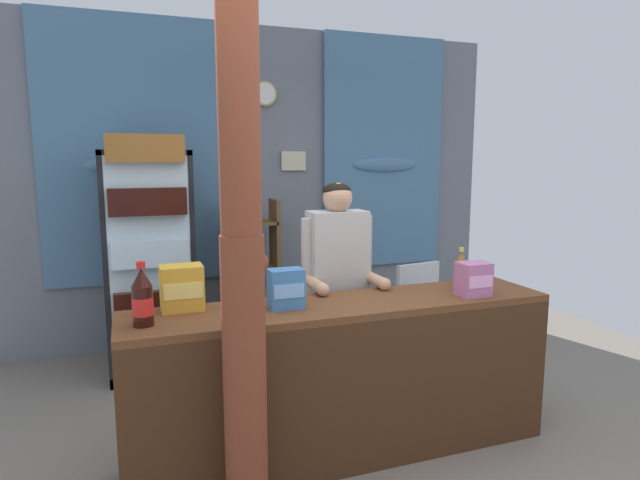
{
  "coord_description": "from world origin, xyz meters",
  "views": [
    {
      "loc": [
        -1.14,
        -2.31,
        1.72
      ],
      "look_at": [
        -0.01,
        0.79,
        1.21
      ],
      "focal_mm": 30.23,
      "sensor_mm": 36.0,
      "label": 1
    }
  ],
  "objects_px": {
    "plastic_lawn_chair": "(408,303)",
    "soda_bottle_cola": "(142,299)",
    "snack_box_biscuit": "(286,289)",
    "soda_bottle_iced_tea": "(461,270)",
    "soda_bottle_lime_soda": "(251,289)",
    "drink_fridge": "(149,246)",
    "bottle_shelf_rack": "(251,273)",
    "timber_post": "(242,248)",
    "shopkeeper": "(338,273)",
    "snack_box_choco_powder": "(182,288)",
    "stall_counter": "(351,369)",
    "snack_box_wafer": "(473,279)"
  },
  "relations": [
    {
      "from": "soda_bottle_cola",
      "to": "soda_bottle_lime_soda",
      "type": "distance_m",
      "value": 0.62
    },
    {
      "from": "stall_counter",
      "to": "snack_box_wafer",
      "type": "bearing_deg",
      "value": -1.66
    },
    {
      "from": "soda_bottle_iced_tea",
      "to": "timber_post",
      "type": "bearing_deg",
      "value": -160.59
    },
    {
      "from": "stall_counter",
      "to": "soda_bottle_lime_soda",
      "type": "height_order",
      "value": "soda_bottle_lime_soda"
    },
    {
      "from": "bottle_shelf_rack",
      "to": "plastic_lawn_chair",
      "type": "height_order",
      "value": "bottle_shelf_rack"
    },
    {
      "from": "timber_post",
      "to": "soda_bottle_lime_soda",
      "type": "distance_m",
      "value": 0.69
    },
    {
      "from": "timber_post",
      "to": "shopkeeper",
      "type": "xyz_separation_m",
      "value": [
        0.8,
        0.87,
        -0.35
      ]
    },
    {
      "from": "timber_post",
      "to": "drink_fridge",
      "type": "distance_m",
      "value": 2.11
    },
    {
      "from": "soda_bottle_cola",
      "to": "snack_box_wafer",
      "type": "xyz_separation_m",
      "value": [
        1.86,
        -0.07,
        -0.03
      ]
    },
    {
      "from": "snack_box_biscuit",
      "to": "plastic_lawn_chair",
      "type": "bearing_deg",
      "value": 39.7
    },
    {
      "from": "timber_post",
      "to": "soda_bottle_iced_tea",
      "type": "bearing_deg",
      "value": 19.41
    },
    {
      "from": "bottle_shelf_rack",
      "to": "snack_box_biscuit",
      "type": "distance_m",
      "value": 1.93
    },
    {
      "from": "soda_bottle_lime_soda",
      "to": "snack_box_biscuit",
      "type": "xyz_separation_m",
      "value": [
        0.16,
        -0.15,
        0.02
      ]
    },
    {
      "from": "snack_box_biscuit",
      "to": "snack_box_wafer",
      "type": "xyz_separation_m",
      "value": [
        1.12,
        -0.13,
        -0.01
      ]
    },
    {
      "from": "soda_bottle_iced_tea",
      "to": "snack_box_wafer",
      "type": "relative_size",
      "value": 1.24
    },
    {
      "from": "drink_fridge",
      "to": "bottle_shelf_rack",
      "type": "relative_size",
      "value": 1.4
    },
    {
      "from": "soda_bottle_cola",
      "to": "snack_box_biscuit",
      "type": "relative_size",
      "value": 1.47
    },
    {
      "from": "plastic_lawn_chair",
      "to": "soda_bottle_iced_tea",
      "type": "height_order",
      "value": "soda_bottle_iced_tea"
    },
    {
      "from": "soda_bottle_cola",
      "to": "snack_box_biscuit",
      "type": "height_order",
      "value": "soda_bottle_cola"
    },
    {
      "from": "plastic_lawn_chair",
      "to": "soda_bottle_cola",
      "type": "relative_size",
      "value": 2.7
    },
    {
      "from": "snack_box_wafer",
      "to": "timber_post",
      "type": "bearing_deg",
      "value": -168.3
    },
    {
      "from": "shopkeeper",
      "to": "snack_box_biscuit",
      "type": "bearing_deg",
      "value": -137.4
    },
    {
      "from": "stall_counter",
      "to": "plastic_lawn_chair",
      "type": "bearing_deg",
      "value": 49.93
    },
    {
      "from": "soda_bottle_lime_soda",
      "to": "stall_counter",
      "type": "bearing_deg",
      "value": -27.11
    },
    {
      "from": "soda_bottle_iced_tea",
      "to": "soda_bottle_lime_soda",
      "type": "height_order",
      "value": "soda_bottle_iced_tea"
    },
    {
      "from": "plastic_lawn_chair",
      "to": "snack_box_choco_powder",
      "type": "height_order",
      "value": "snack_box_choco_powder"
    },
    {
      "from": "snack_box_choco_powder",
      "to": "drink_fridge",
      "type": "bearing_deg",
      "value": 94.03
    },
    {
      "from": "stall_counter",
      "to": "snack_box_wafer",
      "type": "relative_size",
      "value": 12.25
    },
    {
      "from": "timber_post",
      "to": "plastic_lawn_chair",
      "type": "height_order",
      "value": "timber_post"
    },
    {
      "from": "soda_bottle_lime_soda",
      "to": "snack_box_biscuit",
      "type": "relative_size",
      "value": 0.93
    },
    {
      "from": "stall_counter",
      "to": "snack_box_biscuit",
      "type": "xyz_separation_m",
      "value": [
        -0.34,
        0.1,
        0.47
      ]
    },
    {
      "from": "bottle_shelf_rack",
      "to": "plastic_lawn_chair",
      "type": "relative_size",
      "value": 1.57
    },
    {
      "from": "snack_box_choco_powder",
      "to": "timber_post",
      "type": "bearing_deg",
      "value": -70.32
    },
    {
      "from": "snack_box_biscuit",
      "to": "snack_box_choco_powder",
      "type": "relative_size",
      "value": 0.89
    },
    {
      "from": "plastic_lawn_chair",
      "to": "snack_box_biscuit",
      "type": "xyz_separation_m",
      "value": [
        -1.42,
        -1.18,
        0.52
      ]
    },
    {
      "from": "bottle_shelf_rack",
      "to": "snack_box_biscuit",
      "type": "height_order",
      "value": "bottle_shelf_rack"
    },
    {
      "from": "stall_counter",
      "to": "bottle_shelf_rack",
      "type": "relative_size",
      "value": 1.82
    },
    {
      "from": "drink_fridge",
      "to": "plastic_lawn_chair",
      "type": "bearing_deg",
      "value": -12.52
    },
    {
      "from": "timber_post",
      "to": "soda_bottle_iced_tea",
      "type": "relative_size",
      "value": 11.14
    },
    {
      "from": "plastic_lawn_chair",
      "to": "shopkeeper",
      "type": "relative_size",
      "value": 0.55
    },
    {
      "from": "stall_counter",
      "to": "snack_box_biscuit",
      "type": "distance_m",
      "value": 0.59
    },
    {
      "from": "shopkeeper",
      "to": "snack_box_choco_powder",
      "type": "xyz_separation_m",
      "value": [
        -1.01,
        -0.28,
        0.05
      ]
    },
    {
      "from": "soda_bottle_iced_tea",
      "to": "stall_counter",
      "type": "bearing_deg",
      "value": -165.92
    },
    {
      "from": "plastic_lawn_chair",
      "to": "snack_box_wafer",
      "type": "xyz_separation_m",
      "value": [
        -0.3,
        -1.31,
        0.51
      ]
    },
    {
      "from": "drink_fridge",
      "to": "soda_bottle_lime_soda",
      "type": "bearing_deg",
      "value": -72.15
    },
    {
      "from": "bottle_shelf_rack",
      "to": "plastic_lawn_chair",
      "type": "bearing_deg",
      "value": -30.99
    },
    {
      "from": "bottle_shelf_rack",
      "to": "soda_bottle_cola",
      "type": "relative_size",
      "value": 4.24
    },
    {
      "from": "timber_post",
      "to": "bottle_shelf_rack",
      "type": "distance_m",
      "value": 2.47
    },
    {
      "from": "drink_fridge",
      "to": "shopkeeper",
      "type": "distance_m",
      "value": 1.64
    },
    {
      "from": "shopkeeper",
      "to": "soda_bottle_iced_tea",
      "type": "bearing_deg",
      "value": -24.91
    }
  ]
}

